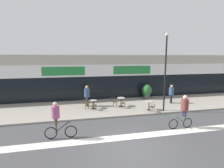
% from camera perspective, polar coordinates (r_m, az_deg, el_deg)
% --- Properties ---
extents(ground_plane, '(120.00, 120.00, 0.00)m').
position_cam_1_polar(ground_plane, '(9.21, 5.95, -20.43)').
color(ground_plane, '#424244').
extents(sidewalk_slab, '(40.00, 5.50, 0.12)m').
position_cam_1_polar(sidewalk_slab, '(15.72, -2.51, -7.54)').
color(sidewalk_slab, gray).
rests_on(sidewalk_slab, ground).
extents(storefront_facade, '(40.00, 4.06, 4.69)m').
position_cam_1_polar(storefront_facade, '(19.85, -4.94, 2.60)').
color(storefront_facade, '#B2A899').
rests_on(storefront_facade, ground).
extents(bike_lane_stripe, '(36.00, 0.70, 0.01)m').
position_cam_1_polar(bike_lane_stripe, '(10.32, 3.54, -16.99)').
color(bike_lane_stripe, silver).
rests_on(bike_lane_stripe, ground).
extents(bistro_table_0, '(0.60, 0.60, 0.72)m').
position_cam_1_polar(bistro_table_0, '(15.09, -6.08, -6.07)').
color(bistro_table_0, black).
rests_on(bistro_table_0, sidewalk_slab).
extents(bistro_table_1, '(0.70, 0.70, 0.78)m').
position_cam_1_polar(bistro_table_1, '(15.64, 2.95, -5.29)').
color(bistro_table_1, black).
rests_on(bistro_table_1, sidewalk_slab).
extents(bistro_table_2, '(0.63, 0.63, 0.75)m').
position_cam_1_polar(bistro_table_2, '(14.85, 11.98, -6.37)').
color(bistro_table_2, black).
rests_on(bistro_table_2, sidewalk_slab).
extents(cafe_chair_0_near, '(0.41, 0.58, 0.90)m').
position_cam_1_polar(cafe_chair_0_near, '(14.48, -5.80, -6.64)').
color(cafe_chair_0_near, '#4C3823').
rests_on(cafe_chair_0_near, sidewalk_slab).
extents(cafe_chair_0_side, '(0.58, 0.40, 0.90)m').
position_cam_1_polar(cafe_chair_0_side, '(15.03, -8.46, -6.12)').
color(cafe_chair_0_side, '#4C3823').
rests_on(cafe_chair_0_side, sidewalk_slab).
extents(cafe_chair_1_near, '(0.42, 0.58, 0.90)m').
position_cam_1_polar(cafe_chair_1_near, '(15.06, 3.58, -6.00)').
color(cafe_chair_1_near, '#4C3823').
rests_on(cafe_chair_1_near, sidewalk_slab).
extents(cafe_chair_1_side, '(0.59, 0.44, 0.90)m').
position_cam_1_polar(cafe_chair_1_side, '(15.50, 0.71, -5.55)').
color(cafe_chair_1_side, '#4C3823').
rests_on(cafe_chair_1_side, sidewalk_slab).
extents(cafe_chair_2_near, '(0.42, 0.59, 0.90)m').
position_cam_1_polar(cafe_chair_2_near, '(14.31, 13.03, -7.03)').
color(cafe_chair_2_near, '#4C3823').
rests_on(cafe_chair_2_near, sidewalk_slab).
extents(planter_pot, '(1.01, 1.01, 1.51)m').
position_cam_1_polar(planter_pot, '(18.73, 11.30, -2.27)').
color(planter_pot, '#4C4C51').
rests_on(planter_pot, sidewalk_slab).
extents(lamp_post, '(0.26, 0.26, 6.19)m').
position_cam_1_polar(lamp_post, '(14.52, 17.05, 5.06)').
color(lamp_post, black).
rests_on(lamp_post, sidewalk_slab).
extents(cyclist_0, '(1.77, 0.48, 2.09)m').
position_cam_1_polar(cyclist_0, '(10.18, -17.51, -10.50)').
color(cyclist_0, black).
rests_on(cyclist_0, ground).
extents(cyclist_1, '(1.64, 0.48, 2.14)m').
position_cam_1_polar(cyclist_1, '(11.94, 22.42, -7.44)').
color(cyclist_1, black).
rests_on(cyclist_1, ground).
extents(pedestrian_near_end, '(0.58, 0.58, 1.87)m').
position_cam_1_polar(pedestrian_near_end, '(15.68, -8.18, -3.26)').
color(pedestrian_near_end, '#4C3D2D').
rests_on(pedestrian_near_end, sidewalk_slab).
extents(pedestrian_far_end, '(0.55, 0.55, 1.76)m').
position_cam_1_polar(pedestrian_far_end, '(17.50, 18.83, -2.59)').
color(pedestrian_far_end, black).
rests_on(pedestrian_far_end, sidewalk_slab).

